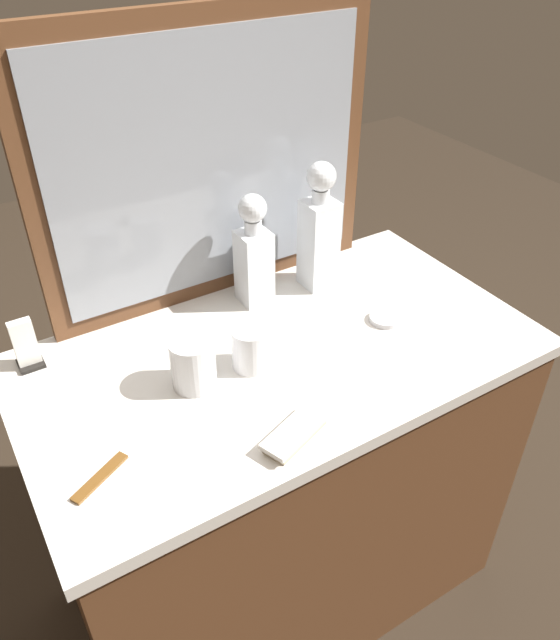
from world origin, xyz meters
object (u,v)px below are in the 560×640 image
crystal_decanter_far_left (254,260)px  crystal_tumbler_front (192,364)px  tortoiseshell_comb (100,477)px  crystal_tumbler_left (251,349)px  silver_brush_far_right (295,433)px  crystal_decanter_rear (319,238)px  porcelain_dish (385,318)px  napkin_holder (26,347)px

crystal_decanter_far_left → crystal_tumbler_front: bearing=-142.3°
crystal_decanter_far_left → tortoiseshell_comb: 0.59m
crystal_tumbler_left → tortoiseshell_comb: size_ratio=0.82×
crystal_tumbler_front → tortoiseshell_comb: (-0.24, -0.14, -0.05)m
crystal_tumbler_front → crystal_tumbler_left: bearing=-6.2°
silver_brush_far_right → crystal_tumbler_left: bearing=81.7°
crystal_decanter_rear → crystal_decanter_far_left: bearing=174.0°
crystal_decanter_far_left → tortoiseshell_comb: crystal_decanter_far_left is taller
crystal_decanter_rear → porcelain_dish: bearing=-78.7°
silver_brush_far_right → tortoiseshell_comb: bearing=164.1°
crystal_tumbler_left → napkin_holder: size_ratio=0.84×
crystal_decanter_far_left → crystal_tumbler_left: bearing=-121.6°
napkin_holder → silver_brush_far_right: bearing=-52.2°
silver_brush_far_right → napkin_holder: 0.57m
crystal_tumbler_left → tortoiseshell_comb: (-0.36, -0.12, -0.04)m
crystal_decanter_far_left → porcelain_dish: (0.21, -0.23, -0.10)m
crystal_tumbler_front → crystal_decanter_rear: bearing=22.8°
crystal_decanter_far_left → crystal_tumbler_left: 0.25m
crystal_tumbler_left → crystal_tumbler_front: 0.12m
napkin_holder → porcelain_dish: bearing=-19.9°
crystal_tumbler_left → porcelain_dish: size_ratio=1.31×
crystal_decanter_far_left → napkin_holder: crystal_decanter_far_left is taller
crystal_tumbler_front → porcelain_dish: 0.46m
silver_brush_far_right → porcelain_dish: 0.41m
napkin_holder → crystal_tumbler_left: bearing=-31.7°
crystal_tumbler_left → silver_brush_far_right: size_ratio=0.61×
napkin_holder → crystal_decanter_far_left: bearing=-3.7°
crystal_decanter_far_left → crystal_decanter_rear: (0.17, -0.02, 0.02)m
silver_brush_far_right → crystal_decanter_rear: bearing=51.3°
crystal_tumbler_front → silver_brush_far_right: bearing=-68.6°
crystal_decanter_far_left → napkin_holder: 0.51m
crystal_decanter_far_left → tortoiseshell_comb: bearing=-146.0°
crystal_tumbler_front → silver_brush_far_right: (0.09, -0.23, -0.04)m
crystal_tumbler_front → tortoiseshell_comb: size_ratio=0.94×
crystal_tumbler_front → silver_brush_far_right: crystal_tumbler_front is taller
napkin_holder → crystal_decanter_rear: bearing=-4.2°
porcelain_dish → silver_brush_far_right: bearing=-152.0°
crystal_tumbler_front → silver_brush_far_right: size_ratio=0.70×
crystal_tumbler_left → silver_brush_far_right: crystal_tumbler_left is taller
porcelain_dish → tortoiseshell_comb: size_ratio=0.63×
crystal_decanter_rear → porcelain_dish: (0.04, -0.21, -0.12)m
crystal_decanter_far_left → porcelain_dish: crystal_decanter_far_left is taller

